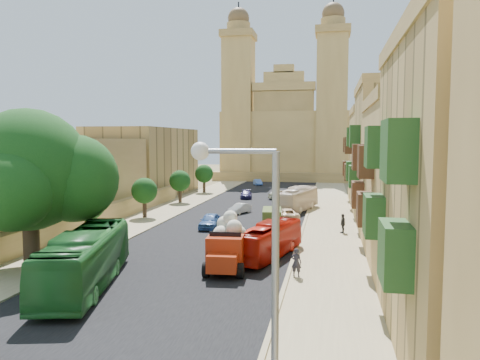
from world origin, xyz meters
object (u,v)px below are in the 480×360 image
at_px(car_white_b, 278,194).
at_px(pedestrian_a, 296,262).
at_px(red_truck, 228,244).
at_px(car_dkblue, 246,194).
at_px(car_cream, 286,214).
at_px(street_tree_b, 144,191).
at_px(bus_cream_east, 297,199).
at_px(bus_green_north, 86,259).
at_px(streetlamp, 255,270).
at_px(street_tree_c, 180,181).
at_px(street_tree_d, 204,174).
at_px(car_white_a, 240,208).
at_px(bus_red_east, 269,240).
at_px(car_blue_b, 258,182).
at_px(ficus_tree, 30,174).
at_px(street_tree_a, 87,202).
at_px(olive_pickup, 272,218).
at_px(pedestrian_c, 343,223).
at_px(church, 286,134).
at_px(car_blue_a, 210,221).

bearing_deg(car_white_b, pedestrian_a, 120.40).
bearing_deg(red_truck, car_dkblue, 98.35).
xyz_separation_m(red_truck, car_cream, (1.97, 19.09, -1.00)).
xyz_separation_m(street_tree_b, bus_cream_east, (15.65, 7.55, -1.47)).
distance_m(bus_green_north, car_dkblue, 40.94).
bearing_deg(streetlamp, car_white_b, 95.68).
height_order(street_tree_c, street_tree_d, street_tree_d).
relative_size(bus_cream_east, car_white_a, 2.91).
bearing_deg(pedestrian_a, bus_red_east, -50.87).
distance_m(bus_green_north, car_blue_b, 60.41).
height_order(ficus_tree, bus_cream_east, ficus_tree).
bearing_deg(street_tree_c, street_tree_a, -90.00).
distance_m(olive_pickup, car_blue_b, 40.65).
bearing_deg(street_tree_c, bus_cream_east, -15.89).
bearing_deg(bus_red_east, car_white_a, -58.59).
bearing_deg(car_cream, bus_green_north, 49.32).
height_order(olive_pickup, car_cream, olive_pickup).
relative_size(bus_green_north, bus_cream_east, 1.17).
height_order(ficus_tree, street_tree_c, ficus_tree).
bearing_deg(car_blue_b, car_white_a, -105.29).
xyz_separation_m(bus_red_east, car_white_b, (-2.94, 32.90, -0.54)).
xyz_separation_m(street_tree_a, car_blue_b, (6.45, 49.40, -2.66)).
bearing_deg(street_tree_c, streetlamp, -69.73).
height_order(street_tree_b, car_white_a, street_tree_b).
xyz_separation_m(street_tree_b, red_truck, (13.03, -17.62, -1.25)).
distance_m(street_tree_d, car_cream, 27.17).
bearing_deg(bus_cream_east, pedestrian_c, 126.42).
bearing_deg(bus_red_east, pedestrian_a, 131.94).
height_order(bus_green_north, car_dkblue, bus_green_north).
relative_size(car_white_a, car_dkblue, 0.86).
bearing_deg(pedestrian_c, olive_pickup, -89.20).
height_order(street_tree_c, car_cream, street_tree_c).
height_order(church, bus_cream_east, church).
relative_size(street_tree_c, street_tree_d, 0.97).
height_order(church, car_dkblue, church).
distance_m(car_white_a, car_blue_b, 33.00).
relative_size(bus_red_east, bus_cream_east, 0.88).
xyz_separation_m(bus_cream_east, car_cream, (-0.65, -6.08, -0.78)).
bearing_deg(car_blue_a, ficus_tree, -119.91).
relative_size(bus_cream_east, car_white_b, 2.53).
height_order(ficus_tree, car_dkblue, ficus_tree).
bearing_deg(olive_pickup, pedestrian_a, -77.85).
height_order(ficus_tree, street_tree_d, ficus_tree).
bearing_deg(pedestrian_c, car_white_a, -110.78).
relative_size(car_cream, pedestrian_a, 2.41).
relative_size(street_tree_b, bus_green_north, 0.37).
height_order(bus_red_east, car_blue_a, bus_red_east).
relative_size(bus_red_east, car_white_b, 2.23).
distance_m(bus_green_north, pedestrian_a, 12.27).
xyz_separation_m(bus_cream_east, car_white_a, (-6.15, -3.00, -0.81)).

